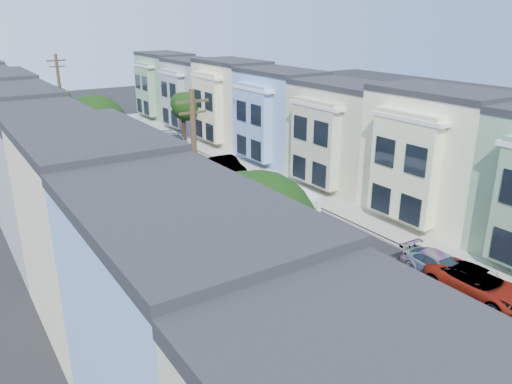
{
  "coord_description": "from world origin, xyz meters",
  "views": [
    {
      "loc": [
        -16.17,
        -18.2,
        13.19
      ],
      "look_at": [
        0.93,
        7.79,
        2.2
      ],
      "focal_mm": 35.0,
      "sensor_mm": 36.0,
      "label": 1
    }
  ],
  "objects_px": {
    "tree_e": "(51,109)",
    "fedex_truck": "(281,204)",
    "parked_right_d": "(173,141)",
    "parked_right_c": "(228,166)",
    "tree_b": "(257,230)",
    "tree_d": "(95,127)",
    "parked_right_a": "(478,284)",
    "tree_c": "(153,180)",
    "parked_left_d": "(140,203)",
    "lead_sedan": "(199,172)",
    "parked_left_b": "(357,379)",
    "utility_pole_far": "(63,112)",
    "parked_right_b": "(441,267)",
    "utility_pole_near": "(196,195)",
    "tree_far_r": "(185,107)",
    "parked_left_c": "(229,276)"
  },
  "relations": [
    {
      "from": "tree_c",
      "to": "lead_sedan",
      "type": "xyz_separation_m",
      "value": [
        8.34,
        10.93,
        -3.78
      ]
    },
    {
      "from": "parked_left_b",
      "to": "parked_right_c",
      "type": "xyz_separation_m",
      "value": [
        9.8,
        26.22,
        0.06
      ]
    },
    {
      "from": "tree_e",
      "to": "lead_sedan",
      "type": "bearing_deg",
      "value": -60.44
    },
    {
      "from": "utility_pole_far",
      "to": "parked_left_c",
      "type": "relative_size",
      "value": 2.65
    },
    {
      "from": "lead_sedan",
      "to": "parked_right_d",
      "type": "height_order",
      "value": "parked_right_d"
    },
    {
      "from": "utility_pole_far",
      "to": "fedex_truck",
      "type": "height_order",
      "value": "utility_pole_far"
    },
    {
      "from": "parked_right_a",
      "to": "parked_right_b",
      "type": "height_order",
      "value": "parked_right_a"
    },
    {
      "from": "parked_right_c",
      "to": "tree_b",
      "type": "bearing_deg",
      "value": -113.92
    },
    {
      "from": "utility_pole_far",
      "to": "tree_c",
      "type": "bearing_deg",
      "value": -90.01
    },
    {
      "from": "lead_sedan",
      "to": "parked_right_a",
      "type": "relative_size",
      "value": 0.82
    },
    {
      "from": "parked_right_b",
      "to": "parked_right_d",
      "type": "height_order",
      "value": "parked_right_d"
    },
    {
      "from": "utility_pole_near",
      "to": "tree_d",
      "type": "bearing_deg",
      "value": 90.01
    },
    {
      "from": "utility_pole_near",
      "to": "parked_left_c",
      "type": "height_order",
      "value": "utility_pole_near"
    },
    {
      "from": "fedex_truck",
      "to": "lead_sedan",
      "type": "xyz_separation_m",
      "value": [
        0.08,
        11.93,
        -0.9
      ]
    },
    {
      "from": "tree_e",
      "to": "parked_right_d",
      "type": "relative_size",
      "value": 1.48
    },
    {
      "from": "tree_e",
      "to": "fedex_truck",
      "type": "xyz_separation_m",
      "value": [
        8.26,
        -26.64,
        -3.09
      ]
    },
    {
      "from": "tree_e",
      "to": "parked_left_d",
      "type": "xyz_separation_m",
      "value": [
        1.4,
        -19.13,
        -3.99
      ]
    },
    {
      "from": "parked_right_c",
      "to": "parked_right_a",
      "type": "bearing_deg",
      "value": -86.57
    },
    {
      "from": "tree_b",
      "to": "tree_e",
      "type": "distance_m",
      "value": 36.26
    },
    {
      "from": "tree_b",
      "to": "fedex_truck",
      "type": "relative_size",
      "value": 1.3
    },
    {
      "from": "tree_c",
      "to": "utility_pole_far",
      "type": "distance_m",
      "value": 20.63
    },
    {
      "from": "tree_d",
      "to": "parked_right_a",
      "type": "height_order",
      "value": "tree_d"
    },
    {
      "from": "tree_d",
      "to": "utility_pole_far",
      "type": "distance_m",
      "value": 9.89
    },
    {
      "from": "parked_left_b",
      "to": "tree_b",
      "type": "bearing_deg",
      "value": 101.48
    },
    {
      "from": "parked_left_d",
      "to": "parked_right_b",
      "type": "relative_size",
      "value": 1.11
    },
    {
      "from": "tree_e",
      "to": "lead_sedan",
      "type": "distance_m",
      "value": 17.37
    },
    {
      "from": "tree_d",
      "to": "parked_right_a",
      "type": "relative_size",
      "value": 1.54
    },
    {
      "from": "tree_c",
      "to": "utility_pole_far",
      "type": "bearing_deg",
      "value": 89.99
    },
    {
      "from": "parked_left_b",
      "to": "parked_right_a",
      "type": "relative_size",
      "value": 0.9
    },
    {
      "from": "utility_pole_far",
      "to": "parked_left_d",
      "type": "xyz_separation_m",
      "value": [
        1.4,
        -14.12,
        -4.47
      ]
    },
    {
      "from": "parked_right_a",
      "to": "utility_pole_far",
      "type": "bearing_deg",
      "value": 105.86
    },
    {
      "from": "tree_b",
      "to": "tree_far_r",
      "type": "relative_size",
      "value": 1.37
    },
    {
      "from": "tree_c",
      "to": "parked_left_d",
      "type": "relative_size",
      "value": 1.36
    },
    {
      "from": "tree_e",
      "to": "parked_right_a",
      "type": "relative_size",
      "value": 1.36
    },
    {
      "from": "utility_pole_near",
      "to": "parked_right_b",
      "type": "relative_size",
      "value": 2.28
    },
    {
      "from": "fedex_truck",
      "to": "parked_left_d",
      "type": "xyz_separation_m",
      "value": [
        -6.86,
        7.51,
        -0.9
      ]
    },
    {
      "from": "utility_pole_near",
      "to": "utility_pole_far",
      "type": "relative_size",
      "value": 1.0
    },
    {
      "from": "fedex_truck",
      "to": "parked_right_c",
      "type": "distance_m",
      "value": 12.42
    },
    {
      "from": "tree_d",
      "to": "tree_e",
      "type": "bearing_deg",
      "value": 90.0
    },
    {
      "from": "parked_left_d",
      "to": "tree_far_r",
      "type": "bearing_deg",
      "value": 51.96
    },
    {
      "from": "tree_c",
      "to": "parked_right_c",
      "type": "xyz_separation_m",
      "value": [
        11.2,
        11.03,
        -3.71
      ]
    },
    {
      "from": "tree_e",
      "to": "utility_pole_far",
      "type": "relative_size",
      "value": 0.7
    },
    {
      "from": "tree_d",
      "to": "parked_left_d",
      "type": "distance_m",
      "value": 6.63
    },
    {
      "from": "tree_far_r",
      "to": "parked_left_c",
      "type": "relative_size",
      "value": 1.47
    },
    {
      "from": "parked_right_c",
      "to": "parked_right_d",
      "type": "xyz_separation_m",
      "value": [
        0.0,
        11.41,
        -0.05
      ]
    },
    {
      "from": "tree_far_r",
      "to": "parked_left_b",
      "type": "xyz_separation_m",
      "value": [
        -11.79,
        -38.54,
        -3.27
      ]
    },
    {
      "from": "parked_left_b",
      "to": "parked_right_a",
      "type": "distance_m",
      "value": 9.95
    },
    {
      "from": "tree_d",
      "to": "parked_right_a",
      "type": "distance_m",
      "value": 27.14
    },
    {
      "from": "parked_right_c",
      "to": "tree_far_r",
      "type": "bearing_deg",
      "value": 84.24
    },
    {
      "from": "utility_pole_far",
      "to": "parked_left_c",
      "type": "height_order",
      "value": "utility_pole_far"
    }
  ]
}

